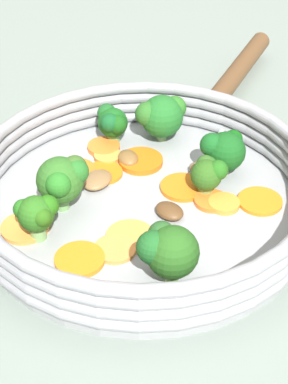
% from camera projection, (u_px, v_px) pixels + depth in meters
% --- Properties ---
extents(ground_plane, '(4.00, 4.00, 0.00)m').
position_uv_depth(ground_plane, '(144.00, 213.00, 0.62)').
color(ground_plane, gray).
extents(skillet, '(0.31, 0.31, 0.01)m').
position_uv_depth(skillet, '(144.00, 209.00, 0.62)').
color(skillet, '#939699').
rests_on(skillet, ground_plane).
extents(skillet_rim_wall, '(0.32, 0.32, 0.05)m').
position_uv_depth(skillet_rim_wall, '(144.00, 184.00, 0.60)').
color(skillet_rim_wall, gray).
rests_on(skillet_rim_wall, skillet).
extents(skillet_handle, '(0.23, 0.06, 0.02)m').
position_uv_depth(skillet_handle, '(235.00, 75.00, 0.80)').
color(skillet_handle, brown).
rests_on(skillet_handle, skillet).
extents(skillet_rivet_left, '(0.01, 0.01, 0.01)m').
position_uv_depth(skillet_rivet_left, '(223.00, 133.00, 0.71)').
color(skillet_rivet_left, '#919A97').
rests_on(skillet_rivet_left, skillet).
extents(skillet_rivet_right, '(0.01, 0.01, 0.01)m').
position_uv_depth(skillet_rivet_right, '(176.00, 122.00, 0.73)').
color(skillet_rivet_right, '#8F9A9C').
rests_on(skillet_rivet_right, skillet).
extents(carrot_slice_0, '(0.05, 0.05, 0.00)m').
position_uv_depth(carrot_slice_0, '(25.00, 228.00, 0.58)').
color(carrot_slice_0, orange).
rests_on(carrot_slice_0, skillet).
extents(carrot_slice_1, '(0.05, 0.05, 0.00)m').
position_uv_depth(carrot_slice_1, '(74.00, 172.00, 0.65)').
color(carrot_slice_1, orange).
rests_on(carrot_slice_1, skillet).
extents(carrot_slice_2, '(0.04, 0.04, 0.00)m').
position_uv_depth(carrot_slice_2, '(115.00, 249.00, 0.56)').
color(carrot_slice_2, '#F98D41').
rests_on(carrot_slice_2, skillet).
extents(carrot_slice_3, '(0.06, 0.06, 0.01)m').
position_uv_depth(carrot_slice_3, '(141.00, 161.00, 0.67)').
color(carrot_slice_3, orange).
rests_on(carrot_slice_3, skillet).
extents(carrot_slice_4, '(0.06, 0.06, 0.00)m').
position_uv_depth(carrot_slice_4, '(183.00, 187.00, 0.63)').
color(carrot_slice_4, orange).
rests_on(carrot_slice_4, skillet).
extents(carrot_slice_5, '(0.06, 0.06, 0.00)m').
position_uv_depth(carrot_slice_5, '(130.00, 236.00, 0.57)').
color(carrot_slice_5, '#F1903F').
rests_on(carrot_slice_5, skillet).
extents(carrot_slice_6, '(0.04, 0.04, 0.01)m').
position_uv_depth(carrot_slice_6, '(224.00, 204.00, 0.61)').
color(carrot_slice_6, orange).
rests_on(carrot_slice_6, skillet).
extents(carrot_slice_7, '(0.04, 0.04, 0.00)m').
position_uv_depth(carrot_slice_7, '(77.00, 258.00, 0.55)').
color(carrot_slice_7, orange).
rests_on(carrot_slice_7, skillet).
extents(carrot_slice_8, '(0.04, 0.04, 0.01)m').
position_uv_depth(carrot_slice_8, '(108.00, 156.00, 0.67)').
color(carrot_slice_8, orange).
rests_on(carrot_slice_8, skillet).
extents(carrot_slice_9, '(0.04, 0.04, 0.00)m').
position_uv_depth(carrot_slice_9, '(211.00, 201.00, 0.61)').
color(carrot_slice_9, orange).
rests_on(carrot_slice_9, skillet).
extents(carrot_slice_10, '(0.04, 0.04, 0.01)m').
position_uv_depth(carrot_slice_10, '(104.00, 147.00, 0.69)').
color(carrot_slice_10, orange).
rests_on(carrot_slice_10, skillet).
extents(carrot_slice_11, '(0.05, 0.05, 0.00)m').
position_uv_depth(carrot_slice_11, '(260.00, 201.00, 0.62)').
color(carrot_slice_11, orange).
rests_on(carrot_slice_11, skillet).
extents(carrot_slice_12, '(0.05, 0.05, 0.00)m').
position_uv_depth(carrot_slice_12, '(104.00, 173.00, 0.65)').
color(carrot_slice_12, orange).
rests_on(carrot_slice_12, skillet).
extents(broccoli_floret_0, '(0.04, 0.04, 0.04)m').
position_uv_depth(broccoli_floret_0, '(112.00, 122.00, 0.69)').
color(broccoli_floret_0, '#64964E').
rests_on(broccoli_floret_0, skillet).
extents(broccoli_floret_1, '(0.05, 0.05, 0.05)m').
position_uv_depth(broccoli_floret_1, '(161.00, 115.00, 0.69)').
color(broccoli_floret_1, '#6B8852').
rests_on(broccoli_floret_1, skillet).
extents(broccoli_floret_2, '(0.05, 0.04, 0.05)m').
position_uv_depth(broccoli_floret_2, '(63.00, 179.00, 0.59)').
color(broccoli_floret_2, '#6CA059').
rests_on(broccoli_floret_2, skillet).
extents(broccoli_floret_3, '(0.05, 0.05, 0.05)m').
position_uv_depth(broccoli_floret_3, '(167.00, 250.00, 0.51)').
color(broccoli_floret_3, '#7CA754').
rests_on(broccoli_floret_3, skillet).
extents(broccoli_floret_4, '(0.04, 0.04, 0.05)m').
position_uv_depth(broccoli_floret_4, '(224.00, 150.00, 0.64)').
color(broccoli_floret_4, olive).
rests_on(broccoli_floret_4, skillet).
extents(broccoli_floret_5, '(0.03, 0.03, 0.04)m').
position_uv_depth(broccoli_floret_5, '(208.00, 173.00, 0.62)').
color(broccoli_floret_5, olive).
rests_on(broccoli_floret_5, skillet).
extents(broccoli_floret_6, '(0.04, 0.04, 0.04)m').
position_uv_depth(broccoli_floret_6, '(37.00, 214.00, 0.56)').
color(broccoli_floret_6, '#7BA65D').
rests_on(broccoli_floret_6, skillet).
extents(mushroom_piece_0, '(0.02, 0.03, 0.01)m').
position_uv_depth(mushroom_piece_0, '(200.00, 169.00, 0.65)').
color(mushroom_piece_0, '#7D6547').
rests_on(mushroom_piece_0, skillet).
extents(mushroom_piece_1, '(0.04, 0.03, 0.01)m').
position_uv_depth(mushroom_piece_1, '(97.00, 180.00, 0.64)').
color(mushroom_piece_1, olive).
rests_on(mushroom_piece_1, skillet).
extents(mushroom_piece_2, '(0.03, 0.03, 0.01)m').
position_uv_depth(mushroom_piece_2, '(128.00, 158.00, 0.67)').
color(mushroom_piece_2, brown).
rests_on(mushroom_piece_2, skillet).
extents(mushroom_piece_3, '(0.03, 0.03, 0.01)m').
position_uv_depth(mushroom_piece_3, '(169.00, 211.00, 0.60)').
color(mushroom_piece_3, brown).
rests_on(mushroom_piece_3, skillet).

